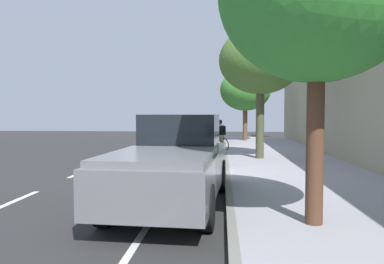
# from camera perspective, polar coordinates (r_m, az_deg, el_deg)

# --- Properties ---
(ground) EXTENTS (55.46, 55.46, 0.00)m
(ground) POSITION_cam_1_polar(r_m,az_deg,el_deg) (12.01, -4.31, -6.63)
(ground) COLOR #2B2B2B
(sidewalk) EXTENTS (4.41, 34.67, 0.15)m
(sidewalk) POSITION_cam_1_polar(r_m,az_deg,el_deg) (12.12, 16.24, -6.31)
(sidewalk) COLOR #9B99A4
(sidewalk) RESTS_ON ground
(curb_edge) EXTENTS (0.16, 34.67, 0.15)m
(curb_edge) POSITION_cam_1_polar(r_m,az_deg,el_deg) (11.86, 5.30, -6.40)
(curb_edge) COLOR gray
(curb_edge) RESTS_ON ground
(lane_stripe_centre) EXTENTS (0.14, 31.60, 0.01)m
(lane_stripe_centre) POSITION_cam_1_polar(r_m,az_deg,el_deg) (11.36, -19.93, -7.33)
(lane_stripe_centre) COLOR white
(lane_stripe_centre) RESTS_ON ground
(lane_stripe_bike_edge) EXTENTS (0.12, 34.67, 0.01)m
(lane_stripe_bike_edge) POSITION_cam_1_polar(r_m,az_deg,el_deg) (11.95, -1.82, -6.66)
(lane_stripe_bike_edge) COLOR white
(lane_stripe_bike_edge) RESTS_ON ground
(parked_pickup_grey_second) EXTENTS (2.30, 5.42, 1.95)m
(parked_pickup_grey_second) POSITION_cam_1_polar(r_m,az_deg,el_deg) (8.25, -2.73, -4.71)
(parked_pickup_grey_second) COLOR slate
(parked_pickup_grey_second) RESTS_ON ground
(parked_sedan_silver_mid) EXTENTS (2.07, 4.51, 1.52)m
(parked_sedan_silver_mid) POSITION_cam_1_polar(r_m,az_deg,el_deg) (14.62, 0.56, -1.93)
(parked_sedan_silver_mid) COLOR #B7BABF
(parked_sedan_silver_mid) RESTS_ON ground
(parked_sedan_black_far) EXTENTS (1.94, 4.45, 1.52)m
(parked_sedan_black_far) POSITION_cam_1_polar(r_m,az_deg,el_deg) (23.85, 2.41, -0.04)
(parked_sedan_black_far) COLOR black
(parked_sedan_black_far) RESTS_ON ground
(bicycle_at_curb) EXTENTS (1.32, 1.24, 0.78)m
(bicycle_at_curb) POSITION_cam_1_polar(r_m,az_deg,el_deg) (19.48, 3.61, -1.80)
(bicycle_at_curb) COLOR black
(bicycle_at_curb) RESTS_ON ground
(cyclist_with_backpack) EXTENTS (0.55, 0.53, 1.64)m
(cyclist_with_backpack) POSITION_cam_1_polar(r_m,az_deg,el_deg) (18.97, 4.24, -0.08)
(cyclist_with_backpack) COLOR #C6B284
(cyclist_with_backpack) RESTS_ON ground
(street_tree_far_end) EXTENTS (3.33, 3.33, 5.28)m
(street_tree_far_end) POSITION_cam_1_polar(r_m,az_deg,el_deg) (15.70, 10.22, 10.42)
(street_tree_far_end) COLOR #474A31
(street_tree_far_end) RESTS_ON sidewalk
(street_tree_corner) EXTENTS (3.32, 3.32, 4.69)m
(street_tree_corner) POSITION_cam_1_polar(r_m,az_deg,el_deg) (25.40, 7.98, 6.22)
(street_tree_corner) COLOR brown
(street_tree_corner) RESTS_ON sidewalk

